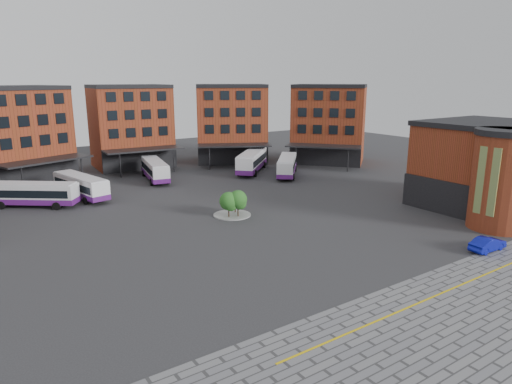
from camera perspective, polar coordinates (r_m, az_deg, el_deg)
ground at (r=43.26m, az=3.08°, el=-7.19°), size 160.00×160.00×0.00m
yellow_line at (r=35.69m, az=19.91°, el=-12.80°), size 26.00×0.15×0.02m
main_building at (r=73.44m, az=-18.56°, el=6.71°), size 94.14×42.48×14.60m
east_building at (r=61.52m, az=26.83°, el=2.82°), size 17.40×15.40×10.60m
tree_island at (r=52.75m, az=-2.77°, el=-1.27°), size 4.40×4.40×3.19m
bus_b at (r=63.13m, az=-26.12°, el=-0.23°), size 10.21×8.62×3.08m
bus_c at (r=65.32m, az=-21.05°, el=0.72°), size 4.86×11.24×3.09m
bus_d at (r=73.65m, az=-12.53°, el=2.77°), size 4.77×11.43×3.14m
bus_e at (r=78.29m, az=-0.51°, el=3.90°), size 10.92×10.73×3.51m
bus_f at (r=75.50m, az=3.90°, el=3.33°), size 9.30×9.95×3.12m
blue_car at (r=47.82m, az=26.97°, el=-5.80°), size 4.11×1.54×1.34m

